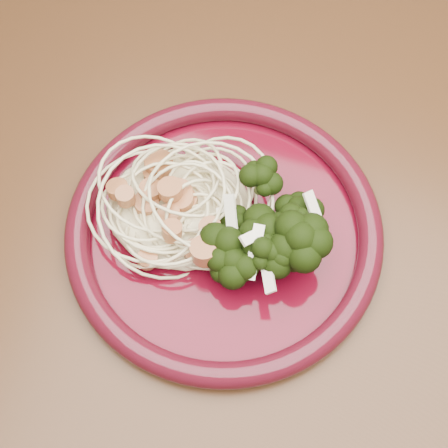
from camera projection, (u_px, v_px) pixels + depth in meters
name	position (u px, v px, depth m)	size (l,w,h in m)	color
dining_table	(270.00, 287.00, 0.60)	(1.20, 0.80, 0.75)	#472814
dinner_plate	(224.00, 230.00, 0.51)	(0.29, 0.29, 0.02)	#480512
spaghetti_pile	(179.00, 205.00, 0.51)	(0.13, 0.11, 0.03)	beige
scallop_cluster	(177.00, 184.00, 0.48)	(0.11, 0.11, 0.04)	#B26D3E
broccoli_pile	(281.00, 244.00, 0.48)	(0.08, 0.14, 0.05)	black
onion_garnish	(285.00, 227.00, 0.46)	(0.06, 0.09, 0.04)	white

